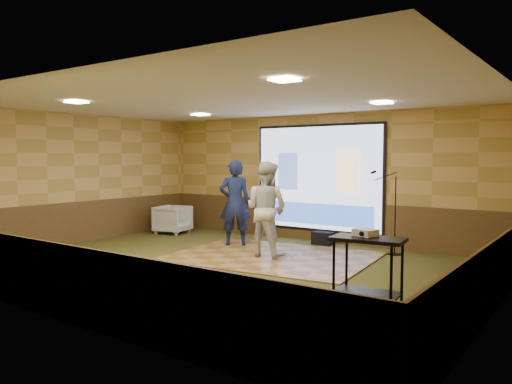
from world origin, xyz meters
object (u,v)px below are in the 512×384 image
Objects in this scene: mic_stand at (392,230)px; banquet_chair at (173,220)px; av_table at (368,260)px; projector_screen at (317,179)px; duffel_bag at (323,238)px; dance_floor at (272,256)px; player_right at (266,209)px; projector at (365,233)px; player_left at (235,203)px.

banquet_chair is (-5.68, -0.58, -0.13)m from mic_stand.
av_table is 0.56× the size of mic_stand.
duffel_bag is (0.34, -0.33, -1.33)m from projector_screen.
dance_floor is 2.53m from mic_stand.
mic_stand reaches higher than av_table.
dance_floor is 4.82× the size of banquet_chair.
player_right reaches higher than av_table.
player_left is at bearing 164.78° from projector.
projector_screen is at bearing -162.65° from player_left.
projector is at bearing 131.03° from av_table.
player_left reaches higher than projector.
projector_screen is 1.77× the size of player_right.
duffel_bag is (-1.69, 0.21, -0.35)m from mic_stand.
player_left reaches higher than dance_floor.
player_right is (-0.10, -0.05, 0.95)m from dance_floor.
dance_floor is 3.69m from projector.
projector is 0.60× the size of duffel_bag.
player_left is at bearing -148.58° from mic_stand.
player_left reaches higher than player_right.
player_right is 3.61m from projector.
av_table is 7.53m from banquet_chair.
av_table is at bearing -55.55° from duffel_bag.
player_right is (1.25, -0.59, -0.01)m from player_left.
projector is (2.97, -2.05, 0.04)m from player_right.
player_right is at bearing 144.96° from av_table.
duffel_bag reaches higher than dance_floor.
player_left is 4.98m from projector.
player_right is at bearing -119.15° from banquet_chair.
projector_screen is 7.18× the size of duffel_bag.
av_table is 4.01m from mic_stand.
projector_screen is 2.10m from player_left.
projector is at bearing 109.86° from player_left.
av_table is 4.96m from duffel_bag.
mic_stand is at bearing 42.17° from dance_floor.
dance_floor is 2.04× the size of player_left.
player_right is 1.95× the size of av_table.
duffel_bag is at bearing 124.45° from av_table.
mic_stand is 1.74m from duffel_bag.
dance_floor is 8.35× the size of duffel_bag.
duffel_bag is (-2.79, 4.07, -0.53)m from av_table.
dance_floor is 0.96m from player_right.
dance_floor is 1.75m from player_left.
projector_screen reaches higher than dance_floor.
mic_stand is at bearing 105.88° from av_table.
projector_screen is 2.66m from dance_floor.
mic_stand reaches higher than projector.
banquet_chair is at bearing -16.66° from player_right.
player_right reaches higher than duffel_bag.
av_table is (2.94, -2.19, 0.66)m from dance_floor.
projector is (-0.07, 0.08, 0.34)m from av_table.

